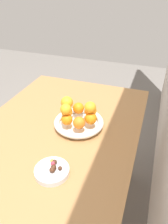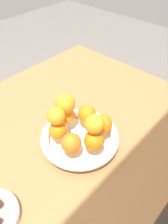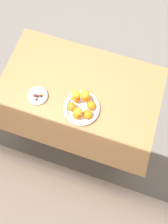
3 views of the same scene
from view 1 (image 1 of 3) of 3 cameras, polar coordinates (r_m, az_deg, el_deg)
The scene contains 19 objects.
ground_plane at distance 1.61m, azimuth -5.22°, elevation -26.05°, with size 6.00×6.00×0.00m, color slate.
dining_table at distance 1.10m, azimuth -6.91°, elevation -8.26°, with size 1.10×0.76×0.74m.
fruit_bowl at distance 1.05m, azimuth -1.36°, elevation -2.90°, with size 0.24×0.24×0.04m.
candy_dish at distance 0.85m, azimuth -8.38°, elevation -15.02°, with size 0.13×0.13×0.02m, color silver.
orange_0 at distance 1.05m, azimuth 1.67°, elevation 0.37°, with size 0.06×0.06×0.06m, color orange.
orange_1 at distance 1.07m, azimuth -1.48°, elevation 1.00°, with size 0.06×0.06×0.06m, color orange.
orange_2 at distance 1.05m, azimuth -4.50°, elevation 0.07°, with size 0.05×0.05×0.05m, color orange.
orange_3 at distance 1.00m, azimuth -4.48°, elevation -1.96°, with size 0.05×0.05×0.05m, color orange.
orange_4 at distance 0.97m, azimuth -1.30°, elevation -2.84°, with size 0.06×0.06×0.06m, color orange.
orange_5 at distance 1.00m, azimuth 1.77°, elevation -1.71°, with size 0.06×0.06×0.06m, color orange.
orange_6 at distance 1.01m, azimuth -4.47°, elevation 2.51°, with size 0.06×0.06×0.06m, color orange.
orange_7 at distance 0.97m, azimuth 1.61°, elevation 1.21°, with size 0.05×0.05×0.05m, color orange.
orange_8 at distance 0.97m, azimuth -4.77°, elevation 0.70°, with size 0.05×0.05×0.05m, color orange.
candy_ball_0 at distance 0.82m, azimuth -8.31°, elevation -14.74°, with size 0.02×0.02×0.02m, color #472819.
candy_ball_1 at distance 0.83m, azimuth -6.26°, elevation -14.39°, with size 0.02×0.02×0.02m, color #472819.
candy_ball_2 at distance 0.85m, azimuth -7.71°, elevation -12.81°, with size 0.02×0.02×0.02m, color #472819.
candy_ball_3 at distance 0.83m, azimuth -7.94°, elevation -14.14°, with size 0.02×0.02×0.02m, color #472819.
candy_ball_4 at distance 0.84m, azimuth -8.09°, elevation -13.14°, with size 0.02×0.02×0.02m, color #C6384C.
candy_ball_5 at distance 0.86m, azimuth -8.35°, elevation -12.54°, with size 0.01×0.01×0.01m, color gold.
Camera 1 is at (0.73, 0.40, 1.37)m, focal length 35.00 mm.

